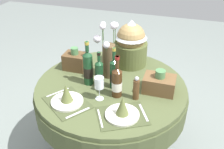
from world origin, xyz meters
TOP-DOWN VIEW (x-y plane):
  - ground at (0.00, 0.00)m, footprint 8.00×8.00m
  - dining_table at (0.00, 0.00)m, footprint 1.26×1.26m
  - place_setting_left at (-0.24, -0.33)m, footprint 0.43×0.41m
  - place_setting_right at (0.19, -0.35)m, footprint 0.42×0.39m
  - flower_vase at (-0.06, 0.13)m, footprint 0.19×0.25m
  - wine_bottle_left at (-0.18, -0.03)m, footprint 0.08×0.08m
  - wine_bottle_centre at (0.09, -0.13)m, footprint 0.08×0.08m
  - wine_bottle_right at (0.03, -0.03)m, footprint 0.07×0.07m
  - wine_bottle_rear at (-0.08, -0.05)m, footprint 0.07×0.07m
  - wine_glass_left at (-0.02, -0.21)m, footprint 0.07×0.07m
  - pepper_mill at (0.24, -0.12)m, footprint 0.05×0.05m
  - gift_tub_back_centre at (0.06, 0.39)m, footprint 0.30×0.30m
  - woven_basket_side_left at (-0.38, 0.16)m, footprint 0.20×0.15m
  - woven_basket_side_right at (0.39, 0.03)m, footprint 0.24×0.17m

SIDE VIEW (x-z plane):
  - ground at x=0.00m, z-range 0.00..0.00m
  - dining_table at x=0.00m, z-range 0.23..0.97m
  - place_setting_left at x=-0.24m, z-range 0.71..0.87m
  - place_setting_right at x=0.19m, z-range 0.71..0.87m
  - woven_basket_side_right at x=0.39m, z-range 0.72..0.91m
  - woven_basket_side_left at x=-0.38m, z-range 0.72..0.93m
  - pepper_mill at x=0.24m, z-range 0.73..0.93m
  - wine_bottle_rear at x=-0.08m, z-range 0.71..1.01m
  - wine_bottle_centre at x=0.09m, z-range 0.70..1.04m
  - wine_bottle_right at x=0.03m, z-range 0.70..1.05m
  - wine_glass_left at x=-0.02m, z-range 0.79..0.98m
  - wine_bottle_left at x=-0.18m, z-range 0.70..1.08m
  - flower_vase at x=-0.06m, z-range 0.71..1.19m
  - gift_tub_back_centre at x=0.06m, z-range 0.75..1.18m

